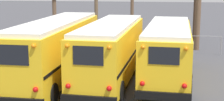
# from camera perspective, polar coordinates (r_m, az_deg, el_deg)

# --- Properties ---
(ground_plane) EXTENTS (160.00, 160.00, 0.00)m
(ground_plane) POSITION_cam_1_polar(r_m,az_deg,el_deg) (18.73, -0.17, -5.12)
(ground_plane) COLOR #424247
(school_bus_0) EXTENTS (2.64, 10.76, 3.27)m
(school_bus_0) POSITION_cam_1_polar(r_m,az_deg,el_deg) (19.01, -9.20, 0.48)
(school_bus_0) COLOR yellow
(school_bus_0) RESTS_ON ground
(school_bus_1) EXTENTS (2.84, 9.77, 3.18)m
(school_bus_1) POSITION_cam_1_polar(r_m,az_deg,el_deg) (18.44, -0.11, 0.16)
(school_bus_1) COLOR yellow
(school_bus_1) RESTS_ON ground
(school_bus_2) EXTENTS (2.89, 9.57, 3.04)m
(school_bus_2) POSITION_cam_1_polar(r_m,az_deg,el_deg) (19.04, 9.27, 0.17)
(school_bus_2) COLOR yellow
(school_bus_2) RESTS_ON ground
(utility_pole) EXTENTS (1.80, 0.29, 7.22)m
(utility_pole) POSITION_cam_1_polar(r_m,az_deg,el_deg) (27.77, -2.65, 8.09)
(utility_pole) COLOR brown
(utility_pole) RESTS_ON ground
(fence_line) EXTENTS (14.11, 0.06, 1.42)m
(fence_line) POSITION_cam_1_polar(r_m,az_deg,el_deg) (26.16, 2.36, 1.75)
(fence_line) COLOR #939399
(fence_line) RESTS_ON ground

